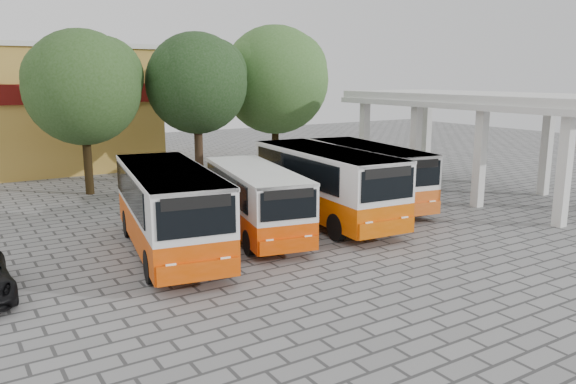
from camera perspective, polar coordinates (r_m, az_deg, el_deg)
ground at (r=22.32m, az=9.31°, el=-4.83°), size 90.00×90.00×0.00m
terminal_shelter at (r=31.85m, az=19.22°, el=8.60°), size 6.80×15.80×5.40m
bus_far_left at (r=20.44m, az=-11.99°, el=-1.28°), size 4.01×8.96×3.10m
bus_centre_left at (r=22.39m, az=-3.29°, el=-0.50°), size 3.74×7.87×2.71m
bus_centre_right at (r=24.53m, az=3.83°, el=1.21°), size 3.37×8.98×3.17m
bus_far_right at (r=27.76m, az=8.11°, el=2.11°), size 3.76×8.54×2.96m
tree_left at (r=31.75m, az=-20.05°, el=10.30°), size 6.33×6.03×8.71m
tree_middle at (r=33.32m, az=-9.18°, el=11.17°), size 6.10×5.81×8.78m
tree_right at (r=37.57m, az=-1.23°, el=11.66°), size 7.40×7.04×9.54m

